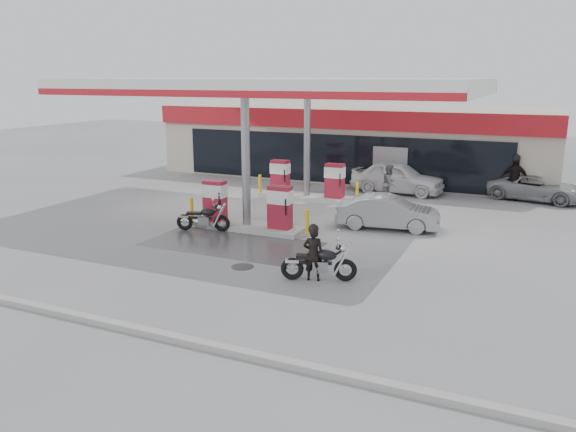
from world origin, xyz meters
The scene contains 17 objects.
ground centered at (0.00, 0.00, 0.00)m, with size 90.00×90.00×0.00m, color gray.
wet_patch centered at (0.50, 0.00, 0.00)m, with size 6.00×3.00×0.00m, color #4C4C4F.
drain_cover centered at (2.00, -2.00, 0.00)m, with size 0.70×0.70×0.01m, color #38383A.
kerb centered at (0.00, -7.00, 0.07)m, with size 28.00×0.25×0.15m, color gray.
store_building centered at (0.01, 15.94, 2.01)m, with size 22.00×8.22×4.00m.
canopy centered at (0.00, 5.00, 5.27)m, with size 16.00×10.02×5.51m.
pump_island_near centered at (0.00, 2.00, 0.71)m, with size 5.14×1.30×1.78m.
pump_island_far centered at (0.00, 8.00, 0.71)m, with size 5.14×1.30×1.78m.
main_motorcycle centered at (4.59, -2.11, 0.50)m, with size 2.10×1.02×1.12m.
biker_main centered at (4.40, -2.18, 0.79)m, with size 0.57×0.38×1.58m, color black.
parked_motorcycle centered at (-1.34, 1.08, 0.47)m, with size 2.02×0.91×1.06m.
sedan_white centered at (3.59, 11.20, 0.78)m, with size 1.85×4.60×1.57m, color white.
attendant centered at (3.74, 9.00, 0.88)m, with size 0.85×0.66×1.75m, color #55565A.
hatchback_silver centered at (4.91, 4.27, 0.64)m, with size 1.35×3.89×1.28m, color gray.
parked_car_left centered at (-8.04, 14.00, 0.68)m, with size 1.92×4.72×1.37m, color #591A13.
parked_car_right centered at (10.00, 12.11, 0.60)m, with size 2.00×4.33×1.20m, color #919498.
biker_walking centered at (9.00, 11.80, 1.02)m, with size 1.20×0.50×2.04m, color black.
Camera 1 is at (9.99, -16.30, 5.66)m, focal length 35.00 mm.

